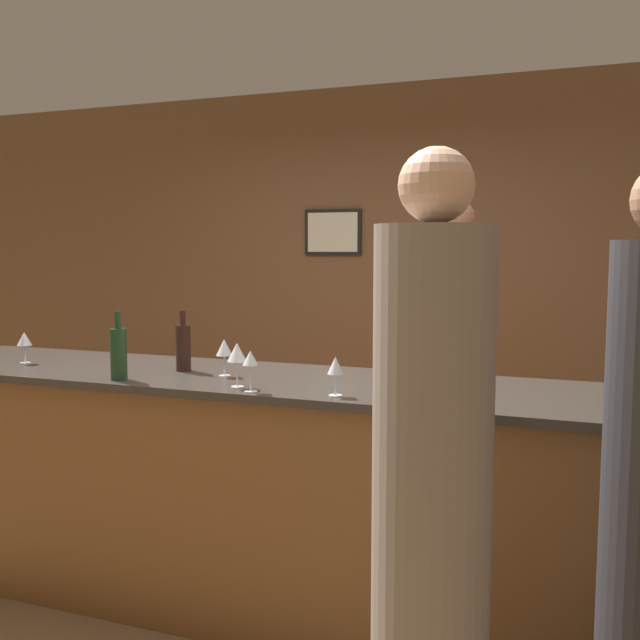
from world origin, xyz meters
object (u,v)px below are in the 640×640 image
(guest_1, at_px, (431,506))
(ice_bucket, at_px, (434,361))
(bartender, at_px, (450,390))
(wine_bottle_2, at_px, (183,347))
(wine_bottle_0, at_px, (629,370))
(wine_bottle_1, at_px, (119,353))

(guest_1, relative_size, ice_bucket, 10.32)
(bartender, distance_m, wine_bottle_2, 1.40)
(wine_bottle_2, height_order, ice_bucket, wine_bottle_2)
(bartender, height_order, wine_bottle_0, bartender)
(wine_bottle_1, height_order, wine_bottle_2, wine_bottle_1)
(guest_1, bearing_deg, wine_bottle_2, 147.54)
(wine_bottle_0, bearing_deg, wine_bottle_1, -170.28)
(wine_bottle_2, xyz_separation_m, ice_bucket, (1.14, 0.12, -0.02))
(wine_bottle_0, height_order, wine_bottle_1, wine_bottle_1)
(bartender, relative_size, wine_bottle_0, 6.70)
(bartender, bearing_deg, ice_bucket, 94.71)
(ice_bucket, bearing_deg, wine_bottle_1, -161.92)
(wine_bottle_0, bearing_deg, bartender, 135.71)
(wine_bottle_0, distance_m, ice_bucket, 0.75)
(bartender, distance_m, ice_bucket, 0.77)
(wine_bottle_2, bearing_deg, guest_1, -32.46)
(bartender, xyz_separation_m, wine_bottle_0, (0.81, -0.79, 0.28))
(wine_bottle_0, xyz_separation_m, wine_bottle_2, (-1.89, -0.05, 0.00))
(guest_1, bearing_deg, wine_bottle_0, 58.36)
(wine_bottle_0, bearing_deg, wine_bottle_2, -178.42)
(bartender, bearing_deg, guest_1, 98.53)
(bartender, xyz_separation_m, wine_bottle_2, (-1.08, -0.84, 0.29))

